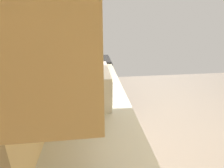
# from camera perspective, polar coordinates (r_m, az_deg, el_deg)

# --- Properties ---
(ground_plane) EXTENTS (6.16, 6.16, 0.00)m
(ground_plane) POSITION_cam_1_polar(r_m,az_deg,el_deg) (2.51, 26.35, -20.65)
(ground_plane) COLOR gray
(wall_back) EXTENTS (3.97, 0.12, 2.85)m
(wall_back) POSITION_cam_1_polar(r_m,az_deg,el_deg) (1.56, -20.87, 13.77)
(wall_back) COLOR #E7BE78
(wall_back) RESTS_ON ground_plane
(counter_run) EXTENTS (3.07, 0.63, 0.90)m
(counter_run) POSITION_cam_1_polar(r_m,az_deg,el_deg) (1.60, -5.31, -24.38)
(counter_run) COLOR beige
(counter_run) RESTS_ON ground_plane
(oven_range) EXTENTS (0.64, 0.64, 1.08)m
(oven_range) POSITION_cam_1_polar(r_m,az_deg,el_deg) (3.18, -6.19, 0.39)
(oven_range) COLOR black
(oven_range) RESTS_ON ground_plane
(microwave) EXTENTS (0.53, 0.33, 0.28)m
(microwave) POSITION_cam_1_polar(r_m,az_deg,el_deg) (1.51, -7.10, -0.28)
(microwave) COLOR white
(microwave) RESTS_ON counter_run
(bowl) EXTENTS (0.16, 0.16, 0.06)m
(bowl) POSITION_cam_1_polar(r_m,az_deg,el_deg) (2.27, -4.30, 4.38)
(bowl) COLOR gold
(bowl) RESTS_ON counter_run
(kettle) EXTENTS (0.16, 0.12, 0.15)m
(kettle) POSITION_cam_1_polar(r_m,az_deg,el_deg) (1.98, -3.89, 2.78)
(kettle) COLOR red
(kettle) RESTS_ON counter_run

